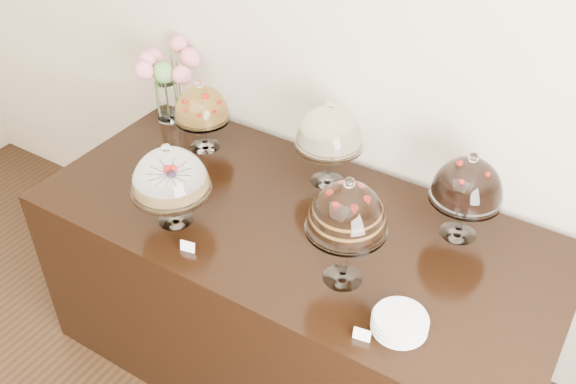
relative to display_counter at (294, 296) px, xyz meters
The scene contains 11 objects.
wall_back 1.23m from the display_counter, 119.98° to the left, with size 5.00×0.04×3.00m, color beige.
display_counter is the anchor object (origin of this frame).
cake_stand_sugar_sponge 0.84m from the display_counter, 148.74° to the right, with size 0.32×0.32×0.37m.
cake_stand_choco_layer 0.85m from the display_counter, 29.92° to the right, with size 0.29×0.29×0.46m.
cake_stand_cheesecake 0.78m from the display_counter, 93.98° to the left, with size 0.30×0.30×0.40m.
cake_stand_dark_choco 0.96m from the display_counter, 25.30° to the left, with size 0.29×0.29×0.39m.
cake_stand_fruit_tart 0.97m from the display_counter, 159.51° to the left, with size 0.26×0.26×0.36m.
flower_vase 1.24m from the display_counter, 159.42° to the left, with size 0.31×0.34×0.40m.
plate_stack 0.83m from the display_counter, 26.43° to the right, with size 0.19×0.19×0.06m.
price_card_left 0.66m from the display_counter, 123.99° to the right, with size 0.06×0.01×0.04m, color white.
price_card_right 0.81m from the display_counter, 38.28° to the right, with size 0.06×0.01×0.04m, color white.
Camera 1 is at (1.38, 0.72, 2.60)m, focal length 40.00 mm.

